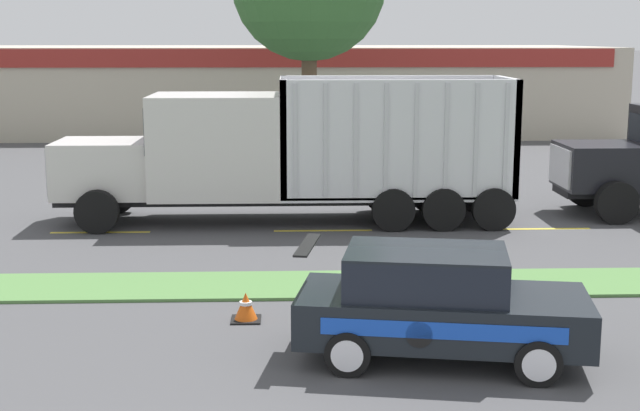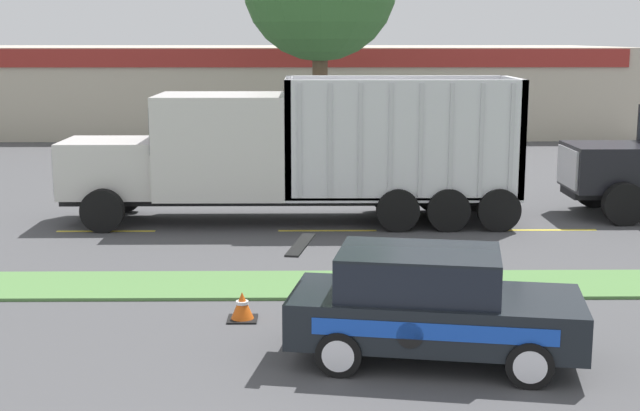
# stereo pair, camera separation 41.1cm
# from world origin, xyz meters

# --- Properties ---
(grass_verge) EXTENTS (120.00, 1.86, 0.06)m
(grass_verge) POSITION_xyz_m (0.00, 9.28, 0.03)
(grass_verge) COLOR #517F42
(grass_verge) RESTS_ON ground_plane
(centre_line_3) EXTENTS (2.40, 0.14, 0.01)m
(centre_line_3) POSITION_xyz_m (-4.29, 14.21, 0.00)
(centre_line_3) COLOR yellow
(centre_line_3) RESTS_ON ground_plane
(centre_line_4) EXTENTS (2.40, 0.14, 0.01)m
(centre_line_4) POSITION_xyz_m (1.11, 14.21, 0.00)
(centre_line_4) COLOR yellow
(centre_line_4) RESTS_ON ground_plane
(centre_line_5) EXTENTS (2.40, 0.14, 0.01)m
(centre_line_5) POSITION_xyz_m (6.51, 14.21, 0.00)
(centre_line_5) COLOR yellow
(centre_line_5) RESTS_ON ground_plane
(dump_truck_lead) EXTENTS (11.47, 2.83, 3.74)m
(dump_truck_lead) POSITION_xyz_m (-0.68, 15.38, 1.69)
(dump_truck_lead) COLOR black
(dump_truck_lead) RESTS_ON ground_plane
(rally_car) EXTENTS (4.42, 2.48, 1.67)m
(rally_car) POSITION_xyz_m (2.42, 5.36, 0.84)
(rally_car) COLOR black
(rally_car) RESTS_ON ground_plane
(traffic_cone) EXTENTS (0.50, 0.50, 0.48)m
(traffic_cone) POSITION_xyz_m (-0.46, 7.26, 0.23)
(traffic_cone) COLOR black
(traffic_cone) RESTS_ON ground_plane
(store_building_backdrop) EXTENTS (37.10, 12.10, 4.18)m
(store_building_backdrop) POSITION_xyz_m (-2.72, 38.91, 2.09)
(store_building_backdrop) COLOR #BCB29E
(store_building_backdrop) RESTS_ON ground_plane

